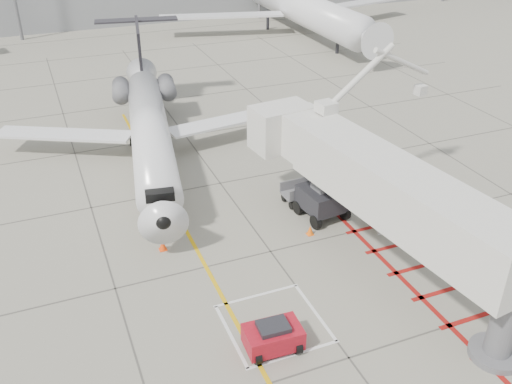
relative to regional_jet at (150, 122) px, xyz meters
name	(u,v)px	position (x,y,z in m)	size (l,w,h in m)	color
ground_plane	(305,298)	(3.51, -14.96, -3.54)	(260.00, 260.00, 0.00)	gray
regional_jet	(150,122)	(0.00, 0.00, 0.00)	(21.42, 27.01, 7.08)	silver
jet_bridge	(399,206)	(8.30, -14.73, 0.21)	(8.89, 18.76, 7.51)	silver
pushback_tug	(273,336)	(0.88, -17.30, -2.86)	(2.32, 1.45, 1.35)	#A8101F
baggage_cart	(300,192)	(7.13, -6.97, -2.88)	(2.08, 1.31, 1.31)	slate
ground_power_unit	(397,211)	(10.89, -11.32, -2.56)	(2.47, 1.44, 1.96)	silver
cone_nose	(163,245)	(-1.61, -8.70, -3.25)	(0.41, 0.41, 0.57)	#FF430D
cone_side	(310,230)	(6.13, -10.30, -3.27)	(0.39, 0.39, 0.54)	#FF610D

